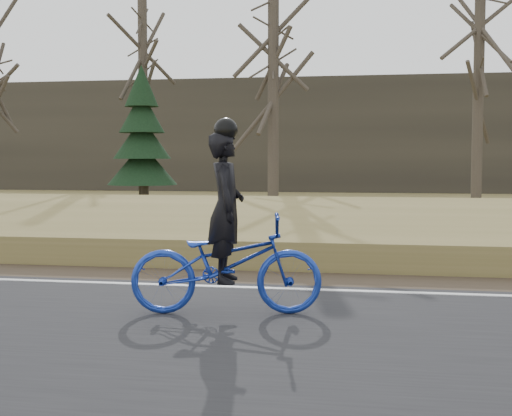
# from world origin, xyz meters

# --- Properties ---
(ground) EXTENTS (120.00, 120.00, 0.00)m
(ground) POSITION_xyz_m (0.00, 0.00, 0.00)
(ground) COLOR olive
(ground) RESTS_ON ground
(road) EXTENTS (120.00, 6.00, 0.06)m
(road) POSITION_xyz_m (0.00, -2.50, 0.03)
(road) COLOR black
(road) RESTS_ON ground
(edge_line) EXTENTS (120.00, 0.12, 0.01)m
(edge_line) POSITION_xyz_m (0.00, 0.20, 0.07)
(edge_line) COLOR silver
(edge_line) RESTS_ON road
(shoulder) EXTENTS (120.00, 1.60, 0.04)m
(shoulder) POSITION_xyz_m (0.00, 1.20, 0.02)
(shoulder) COLOR #473A2B
(shoulder) RESTS_ON ground
(embankment) EXTENTS (120.00, 5.00, 0.44)m
(embankment) POSITION_xyz_m (0.00, 4.20, 0.22)
(embankment) COLOR olive
(embankment) RESTS_ON ground
(ballast) EXTENTS (120.00, 3.00, 0.45)m
(ballast) POSITION_xyz_m (0.00, 8.00, 0.23)
(ballast) COLOR slate
(ballast) RESTS_ON ground
(railroad) EXTENTS (120.00, 2.40, 0.29)m
(railroad) POSITION_xyz_m (0.00, 8.00, 0.53)
(railroad) COLOR black
(railroad) RESTS_ON ballast
(treeline_backdrop) EXTENTS (120.00, 4.00, 6.00)m
(treeline_backdrop) POSITION_xyz_m (0.00, 30.00, 3.00)
(treeline_backdrop) COLOR #383328
(treeline_backdrop) RESTS_ON ground
(cyclist) EXTENTS (2.20, 1.09, 2.15)m
(cyclist) POSITION_xyz_m (-0.53, -1.38, 0.74)
(cyclist) COLOR #16319D
(cyclist) RESTS_ON road
(bare_tree_left) EXTENTS (0.36, 0.36, 7.84)m
(bare_tree_left) POSITION_xyz_m (-8.02, 17.63, 3.92)
(bare_tree_left) COLOR #463F34
(bare_tree_left) RESTS_ON ground
(bare_tree_near_left) EXTENTS (0.36, 0.36, 7.41)m
(bare_tree_near_left) POSITION_xyz_m (-2.33, 13.81, 3.71)
(bare_tree_near_left) COLOR #463F34
(bare_tree_near_left) RESTS_ON ground
(bare_tree_center) EXTENTS (0.36, 0.36, 7.90)m
(bare_tree_center) POSITION_xyz_m (4.30, 16.12, 3.95)
(bare_tree_center) COLOR #463F34
(bare_tree_center) RESTS_ON ground
(conifer) EXTENTS (2.60, 2.60, 5.22)m
(conifer) POSITION_xyz_m (-7.67, 16.44, 2.47)
(conifer) COLOR #463F34
(conifer) RESTS_ON ground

